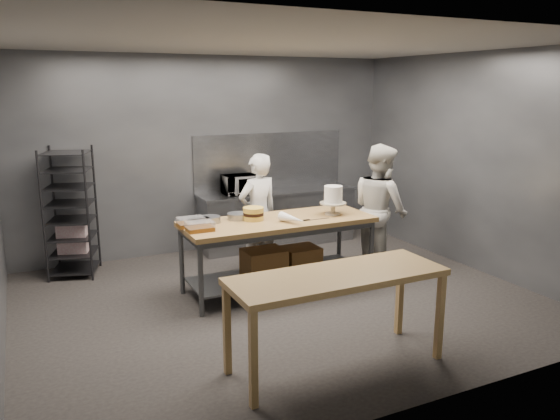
% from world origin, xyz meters
% --- Properties ---
extents(ground, '(6.00, 6.00, 0.00)m').
position_xyz_m(ground, '(0.00, 0.00, 0.00)').
color(ground, black).
rests_on(ground, ground).
extents(back_wall, '(6.00, 0.04, 3.00)m').
position_xyz_m(back_wall, '(0.00, 2.50, 1.50)').
color(back_wall, '#4C4F54').
rests_on(back_wall, ground).
extents(work_table, '(2.40, 0.90, 0.92)m').
position_xyz_m(work_table, '(0.14, 0.35, 0.57)').
color(work_table, brown).
rests_on(work_table, ground).
extents(near_counter, '(2.00, 0.70, 0.90)m').
position_xyz_m(near_counter, '(-0.23, -1.64, 0.81)').
color(near_counter, olive).
rests_on(near_counter, ground).
extents(back_counter, '(2.60, 0.60, 0.90)m').
position_xyz_m(back_counter, '(1.00, 2.18, 0.45)').
color(back_counter, slate).
rests_on(back_counter, ground).
extents(splashback_panel, '(2.60, 0.02, 0.90)m').
position_xyz_m(splashback_panel, '(1.00, 2.48, 1.35)').
color(splashback_panel, slate).
rests_on(splashback_panel, back_counter).
extents(speed_rack, '(0.77, 0.80, 1.75)m').
position_xyz_m(speed_rack, '(-2.14, 2.10, 0.86)').
color(speed_rack, black).
rests_on(speed_rack, ground).
extents(chef_behind, '(0.67, 0.51, 1.66)m').
position_xyz_m(chef_behind, '(0.18, 1.10, 0.83)').
color(chef_behind, white).
rests_on(chef_behind, ground).
extents(chef_right, '(0.72, 0.90, 1.79)m').
position_xyz_m(chef_right, '(1.70, 0.39, 0.89)').
color(chef_right, silver).
rests_on(chef_right, ground).
extents(microwave, '(0.54, 0.37, 0.30)m').
position_xyz_m(microwave, '(0.36, 2.18, 1.05)').
color(microwave, black).
rests_on(microwave, back_counter).
extents(frosted_cake_stand, '(0.34, 0.34, 0.37)m').
position_xyz_m(frosted_cake_stand, '(0.88, 0.29, 1.15)').
color(frosted_cake_stand, '#BBB096').
rests_on(frosted_cake_stand, work_table).
extents(layer_cake, '(0.25, 0.25, 0.16)m').
position_xyz_m(layer_cake, '(-0.16, 0.45, 1.00)').
color(layer_cake, gold).
rests_on(layer_cake, work_table).
extents(cake_pans, '(0.80, 0.33, 0.07)m').
position_xyz_m(cake_pans, '(-0.66, 0.55, 0.96)').
color(cake_pans, gray).
rests_on(cake_pans, work_table).
extents(piping_bag, '(0.24, 0.40, 0.12)m').
position_xyz_m(piping_bag, '(0.19, 0.08, 0.98)').
color(piping_bag, white).
rests_on(piping_bag, work_table).
extents(offset_spatula, '(0.36, 0.02, 0.02)m').
position_xyz_m(offset_spatula, '(0.50, 0.14, 0.93)').
color(offset_spatula, slate).
rests_on(offset_spatula, work_table).
extents(pastry_clamshells, '(0.34, 0.46, 0.11)m').
position_xyz_m(pastry_clamshells, '(-0.93, 0.35, 0.98)').
color(pastry_clamshells, '#93591D').
rests_on(pastry_clamshells, work_table).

